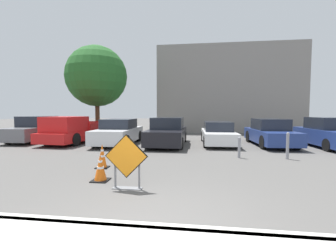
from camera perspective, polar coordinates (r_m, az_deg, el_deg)
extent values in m
plane|color=#565451|center=(13.42, 4.25, -4.40)|extent=(96.00, 96.00, 0.00)
cube|color=beige|center=(3.81, -4.77, -24.74)|extent=(22.47, 0.20, 0.14)
cube|color=black|center=(5.53, -10.52, -7.52)|extent=(1.06, 0.02, 1.06)
cube|color=orange|center=(5.52, -10.57, -7.55)|extent=(1.00, 0.02, 1.00)
cube|color=slate|center=(5.78, -10.29, -15.27)|extent=(0.72, 0.20, 0.02)
cube|color=slate|center=(5.76, -13.24, -11.26)|extent=(0.04, 0.04, 0.81)
cube|color=slate|center=(5.58, -7.33, -11.67)|extent=(0.04, 0.04, 0.81)
cube|color=black|center=(6.55, -16.74, -13.03)|extent=(0.44, 0.44, 0.03)
cone|color=orange|center=(6.46, -16.80, -9.94)|extent=(0.33, 0.33, 0.70)
cylinder|color=white|center=(6.43, -16.82, -8.61)|extent=(0.10, 0.10, 0.06)
cylinder|color=white|center=(6.46, -16.80, -10.06)|extent=(0.18, 0.18, 0.06)
cube|color=black|center=(7.96, -16.31, -10.04)|extent=(0.40, 0.40, 0.03)
cone|color=orange|center=(7.88, -16.36, -7.19)|extent=(0.29, 0.29, 0.77)
cylinder|color=white|center=(7.85, -16.38, -5.97)|extent=(0.09, 0.09, 0.07)
cylinder|color=white|center=(7.88, -16.36, -7.30)|extent=(0.16, 0.16, 0.07)
cube|color=slate|center=(16.69, -30.32, -1.37)|extent=(1.97, 4.64, 0.75)
cube|color=#1E232D|center=(16.74, -30.17, 1.05)|extent=(1.64, 2.17, 0.65)
cylinder|color=black|center=(15.09, -30.86, -2.72)|extent=(0.23, 0.69, 0.68)
cylinder|color=black|center=(16.09, -35.56, -2.52)|extent=(0.23, 0.69, 0.68)
cylinder|color=black|center=(17.46, -25.44, -1.76)|extent=(0.23, 0.69, 0.68)
cylinder|color=black|center=(18.32, -29.83, -1.65)|extent=(0.23, 0.69, 0.68)
cube|color=red|center=(15.00, -21.99, -1.99)|extent=(2.29, 5.35, 0.55)
cube|color=red|center=(13.98, -24.71, 0.43)|extent=(1.92, 2.21, 0.85)
cube|color=red|center=(16.88, -17.83, 0.41)|extent=(1.83, 0.23, 0.45)
cube|color=red|center=(15.39, -17.05, 0.12)|extent=(0.28, 2.51, 0.45)
cube|color=red|center=(16.33, -22.70, 0.20)|extent=(0.28, 2.51, 0.45)
cylinder|color=black|center=(13.22, -22.50, -3.22)|extent=(0.29, 0.74, 0.72)
cylinder|color=black|center=(14.28, -28.43, -2.89)|extent=(0.29, 0.74, 0.72)
cylinder|color=black|center=(15.91, -16.20, -1.96)|extent=(0.29, 0.74, 0.72)
cylinder|color=black|center=(16.80, -21.57, -1.78)|extent=(0.29, 0.74, 0.72)
cube|color=silver|center=(13.30, -12.42, -2.16)|extent=(1.98, 4.46, 0.73)
cube|color=#1E232D|center=(13.35, -12.31, 0.60)|extent=(1.70, 2.07, 0.54)
cylinder|color=black|center=(11.77, -10.52, -3.94)|extent=(0.22, 0.68, 0.67)
cylinder|color=black|center=(12.36, -18.21, -3.70)|extent=(0.22, 0.68, 0.67)
cylinder|color=black|center=(14.40, -7.43, -2.53)|extent=(0.22, 0.68, 0.67)
cylinder|color=black|center=(14.89, -13.90, -2.40)|extent=(0.22, 0.68, 0.67)
cube|color=black|center=(12.67, -0.11, -2.39)|extent=(1.91, 4.55, 0.75)
cube|color=#1E232D|center=(12.72, -0.05, 0.76)|extent=(1.67, 2.10, 0.64)
cylinder|color=black|center=(11.21, 3.34, -4.39)|extent=(0.20, 0.62, 0.62)
cylinder|color=black|center=(11.47, -5.39, -4.22)|extent=(0.20, 0.62, 0.62)
cylinder|color=black|center=(14.00, 4.20, -2.79)|extent=(0.20, 0.62, 0.62)
cylinder|color=black|center=(14.21, -2.84, -2.69)|extent=(0.20, 0.62, 0.62)
cube|color=white|center=(13.31, 12.55, -2.50)|extent=(1.81, 4.31, 0.60)
cube|color=#1E232D|center=(13.36, 12.54, -0.04)|extent=(1.55, 2.00, 0.52)
cylinder|color=black|center=(12.14, 16.96, -3.93)|extent=(0.21, 0.63, 0.62)
cylinder|color=black|center=(11.95, 9.48, -3.94)|extent=(0.21, 0.63, 0.62)
cylinder|color=black|center=(14.73, 15.02, -2.58)|extent=(0.21, 0.63, 0.62)
cylinder|color=black|center=(14.57, 8.87, -2.57)|extent=(0.21, 0.63, 0.62)
cube|color=navy|center=(13.74, 24.53, -2.30)|extent=(1.96, 4.40, 0.68)
cube|color=#1E232D|center=(13.79, 24.45, 0.41)|extent=(1.64, 2.06, 0.61)
cylinder|color=black|center=(12.84, 29.96, -3.67)|extent=(0.23, 0.71, 0.70)
cylinder|color=black|center=(12.24, 23.02, -3.81)|extent=(0.23, 0.71, 0.70)
cylinder|color=black|center=(15.29, 25.70, -2.44)|extent=(0.23, 0.71, 0.70)
cylinder|color=black|center=(14.79, 19.79, -2.49)|extent=(0.23, 0.71, 0.70)
cube|color=navy|center=(14.55, 35.72, -2.23)|extent=(1.95, 4.30, 0.79)
cube|color=#1E232D|center=(14.59, 35.61, 0.57)|extent=(1.65, 2.01, 0.62)
cylinder|color=black|center=(13.03, 35.47, -3.97)|extent=(0.22, 0.62, 0.61)
cylinder|color=black|center=(16.11, 35.85, -2.65)|extent=(0.22, 0.62, 0.61)
cylinder|color=black|center=(15.34, 30.53, -2.74)|extent=(0.22, 0.62, 0.61)
cylinder|color=gray|center=(9.61, 17.63, -5.37)|extent=(0.11, 0.11, 0.80)
sphere|color=gray|center=(9.55, 17.67, -3.00)|extent=(0.12, 0.12, 0.12)
cylinder|color=gray|center=(10.09, 28.09, -4.60)|extent=(0.11, 0.11, 1.01)
sphere|color=gray|center=(10.03, 28.18, -1.73)|extent=(0.12, 0.12, 0.12)
cube|color=gray|center=(22.54, 14.61, 8.59)|extent=(12.72, 5.00, 7.72)
cylinder|color=#513823|center=(17.58, -17.46, 1.97)|extent=(0.32, 0.32, 2.83)
sphere|color=#235B23|center=(17.77, -17.65, 11.93)|extent=(4.43, 4.43, 4.43)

